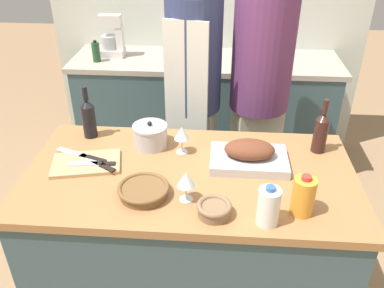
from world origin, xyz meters
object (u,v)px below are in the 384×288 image
Objects in this scene: wine_glass_left at (186,180)px; person_cook_guest at (260,88)px; knife_paring at (98,163)px; person_cook_aproned at (194,88)px; stand_mixer at (112,39)px; condiment_bottle_extra at (96,52)px; wine_bottle_dark at (321,131)px; condiment_bottle_short at (281,52)px; mixing_bowl at (214,209)px; knife_bread at (94,164)px; cutting_board at (86,163)px; wine_glass_right at (182,134)px; wicker_basket at (144,190)px; juice_jug at (303,196)px; wine_bottle_green at (88,117)px; knife_chef at (83,156)px; stock_pot at (150,136)px; roasting_pan at (249,155)px; milk_jug at (269,206)px.

person_cook_guest reaches higher than wine_glass_left.
knife_paring is 0.12× the size of person_cook_aproned.
stand_mixer is at bearing 112.67° from wine_glass_left.
wine_bottle_dark is at bearing -39.17° from condiment_bottle_extra.
condiment_bottle_short is 0.93m from person_cook_aproned.
knife_bread is at bearing 153.11° from mixing_bowl.
wine_glass_right is (0.45, 0.15, 0.10)m from cutting_board.
knife_paring is 1.60m from stand_mixer.
wine_glass_left is 1.84m from condiment_bottle_extra.
wine_glass_left is (-0.12, 0.09, 0.07)m from mixing_bowl.
knife_bread is at bearing -159.77° from knife_paring.
wicker_basket is 0.66m from juice_jug.
juice_jug is 1.16m from wine_bottle_green.
knife_paring is at bearing 151.69° from mixing_bowl.
cutting_board is 1.58× the size of knife_bread.
mixing_bowl is 0.17m from wine_glass_left.
knife_chef is at bearing -155.45° from person_cook_guest.
stand_mixer reaches higher than condiment_bottle_short.
roasting_pan is at bearing -15.07° from stock_pot.
milk_jug is 2.11m from condiment_bottle_extra.
cutting_board is 0.07m from knife_paring.
condiment_bottle_extra is (-1.47, 1.20, -0.03)m from wine_bottle_dark.
mixing_bowl is 0.98× the size of wine_glass_right.
wicker_basket reaches higher than cutting_board.
knife_bread is at bearing -43.00° from knife_chef.
knife_bread is (-1.08, -0.24, -0.09)m from wine_bottle_dark.
juice_jug is at bearing 26.56° from milk_jug.
person_cook_guest is at bearing 41.68° from knife_chef.
wine_bottle_green reaches higher than roasting_pan.
knife_chef is 0.84× the size of stand_mixer.
roasting_pan is 1.65× the size of knife_bread.
person_cook_guest is at bearing 111.41° from wine_bottle_dark.
juice_jug is 0.96m from knife_bread.
wicker_basket is (-0.46, -0.28, -0.02)m from roasting_pan.
person_cook_guest reaches higher than condiment_bottle_extra.
wine_glass_right is at bearing 128.05° from milk_jug.
wine_bottle_green reaches higher than milk_jug.
knife_paring is 0.12× the size of person_cook_guest.
cutting_board is at bearing -76.37° from condiment_bottle_extra.
wine_bottle_dark reaches higher than condiment_bottle_short.
condiment_bottle_extra is (-0.34, 1.41, 0.07)m from cutting_board.
juice_jug reaches higher than condiment_bottle_extra.
knife_chef is (-0.86, 0.39, -0.06)m from milk_jug.
knife_chef reaches higher than cutting_board.
milk_jug reaches higher than wicker_basket.
stand_mixer is 1.91× the size of condiment_bottle_short.
mixing_bowl is 0.83× the size of condiment_bottle_short.
wine_bottle_dark is at bearing 5.61° from wine_glass_right.
milk_jug reaches higher than mixing_bowl.
stand_mixer reaches higher than juice_jug.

